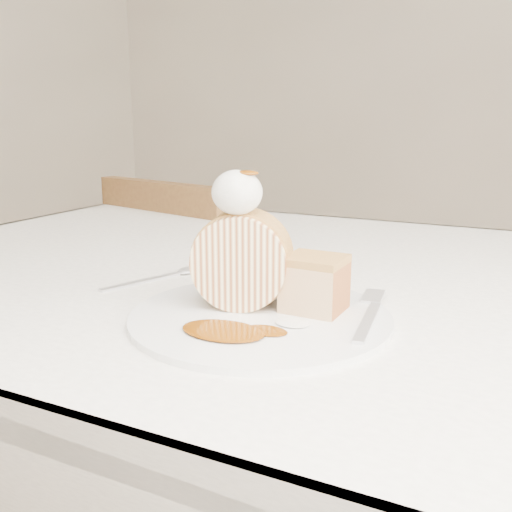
% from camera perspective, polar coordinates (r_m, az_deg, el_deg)
% --- Properties ---
extents(table, '(1.40, 0.90, 0.75)m').
position_cam_1_polar(table, '(0.83, 5.87, -7.65)').
color(table, white).
rests_on(table, ground).
extents(chair_far, '(0.46, 0.46, 0.82)m').
position_cam_1_polar(chair_far, '(1.47, -6.25, -6.00)').
color(chair_far, brown).
rests_on(chair_far, ground).
extents(plate, '(0.29, 0.29, 0.01)m').
position_cam_1_polar(plate, '(0.61, 0.43, -6.09)').
color(plate, white).
rests_on(plate, table).
extents(roulade_slice, '(0.12, 0.08, 0.10)m').
position_cam_1_polar(roulade_slice, '(0.62, -1.43, -0.40)').
color(roulade_slice, '#FFECB1').
rests_on(roulade_slice, plate).
extents(cake_chunk, '(0.06, 0.06, 0.05)m').
position_cam_1_polar(cake_chunk, '(0.62, 5.88, -3.10)').
color(cake_chunk, '#B28543').
rests_on(cake_chunk, plate).
extents(whipped_cream, '(0.05, 0.05, 0.05)m').
position_cam_1_polar(whipped_cream, '(0.60, -1.90, 6.36)').
color(whipped_cream, white).
rests_on(whipped_cream, roulade_slice).
extents(caramel_drizzle, '(0.03, 0.02, 0.01)m').
position_cam_1_polar(caramel_drizzle, '(0.59, -0.96, 8.88)').
color(caramel_drizzle, '#673004').
rests_on(caramel_drizzle, whipped_cream).
extents(caramel_pool, '(0.09, 0.06, 0.00)m').
position_cam_1_polar(caramel_pool, '(0.56, -3.31, -7.45)').
color(caramel_pool, '#673004').
rests_on(caramel_pool, plate).
extents(fork, '(0.04, 0.17, 0.00)m').
position_cam_1_polar(fork, '(0.59, 11.11, -6.47)').
color(fork, silver).
rests_on(fork, plate).
extents(spoon, '(0.07, 0.14, 0.00)m').
position_cam_1_polar(spoon, '(0.76, -11.43, -2.55)').
color(spoon, silver).
rests_on(spoon, table).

